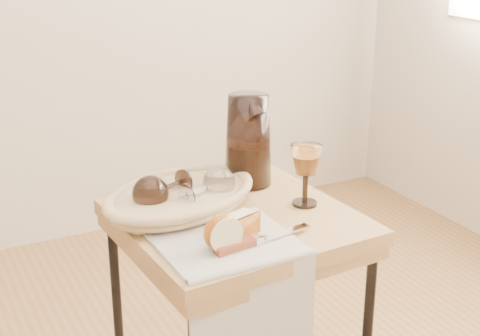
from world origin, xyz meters
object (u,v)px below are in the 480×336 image
goblet_lying_a (165,188)px  pitcher (248,140)px  goblet_lying_b (205,188)px  wine_goblet (306,175)px  side_table (236,334)px  apple_half (221,232)px  bread_basket (181,200)px  tea_towel (226,242)px  table_knife (260,238)px

goblet_lying_a → pitcher: size_ratio=0.50×
goblet_lying_b → wine_goblet: wine_goblet is taller
side_table → pitcher: size_ratio=2.37×
pitcher → apple_half: pitcher is taller
goblet_lying_b → pitcher: size_ratio=0.47×
bread_basket → pitcher: (0.22, 0.08, 0.09)m
bread_basket → wine_goblet: size_ratio=2.37×
bread_basket → apple_half: (-0.01, -0.23, 0.02)m
goblet_lying_b → apple_half: goblet_lying_b is taller
apple_half → bread_basket: bearing=82.3°
tea_towel → goblet_lying_a: (-0.05, 0.22, 0.05)m
pitcher → wine_goblet: 0.20m
goblet_lying_b → pitcher: 0.20m
bread_basket → pitcher: pitcher is taller
goblet_lying_a → table_knife: 0.29m
bread_basket → goblet_lying_b: bearing=-43.0°
side_table → goblet_lying_a: 0.41m
bread_basket → apple_half: 0.24m
wine_goblet → bread_basket: bearing=158.0°
side_table → apple_half: size_ratio=7.94×
pitcher → apple_half: size_ratio=3.35×
goblet_lying_a → pitcher: pitcher is taller
apple_half → table_knife: apple_half is taller
table_knife → bread_basket: bearing=99.0°
table_knife → tea_towel: bearing=137.8°
tea_towel → bread_basket: bearing=94.0°
table_knife → side_table: bearing=73.0°
side_table → goblet_lying_b: size_ratio=5.07×
bread_basket → table_knife: (0.07, -0.25, -0.01)m
bread_basket → apple_half: size_ratio=4.41×
goblet_lying_a → table_knife: goblet_lying_a is taller
goblet_lying_a → goblet_lying_b: 0.09m
pitcher → apple_half: bearing=-141.3°
table_knife → pitcher: bearing=58.4°
apple_half → table_knife: 0.09m
goblet_lying_a → wine_goblet: 0.33m
goblet_lying_a → apple_half: goblet_lying_a is taller
goblet_lying_b → pitcher: (0.16, 0.10, 0.07)m
goblet_lying_a → apple_half: size_ratio=1.68×
wine_goblet → goblet_lying_a: bearing=157.5°
tea_towel → goblet_lying_b: 0.19m
tea_towel → table_knife: (0.06, -0.04, 0.01)m
goblet_lying_b → apple_half: (-0.06, -0.21, -0.01)m
side_table → bread_basket: bearing=140.0°
tea_towel → table_knife: bearing=-34.5°
goblet_lying_a → wine_goblet: wine_goblet is taller
tea_towel → wine_goblet: bearing=20.6°
tea_towel → wine_goblet: 0.28m
goblet_lying_b → wine_goblet: size_ratio=0.84×
pitcher → tea_towel: bearing=-141.0°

